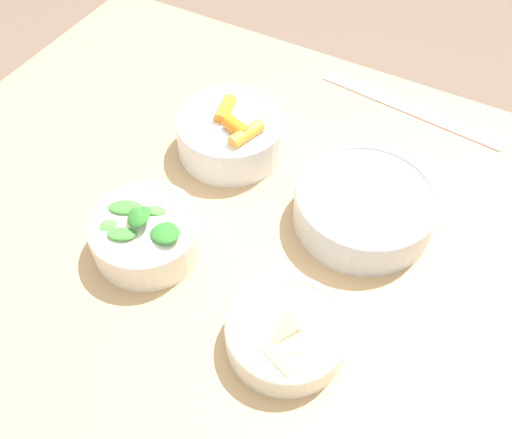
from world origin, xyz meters
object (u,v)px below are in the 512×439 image
bowl_cookies (286,332)px  ruler (410,108)px  bowl_carrots (231,133)px  bowl_greens (146,233)px  bowl_beans_hotdog (364,207)px

bowl_cookies → ruler: 0.49m
bowl_carrots → bowl_greens: 0.22m
bowl_beans_hotdog → ruler: bearing=94.2°
bowl_greens → ruler: size_ratio=0.46×
bowl_beans_hotdog → bowl_cookies: 0.22m
bowl_carrots → bowl_beans_hotdog: bowl_carrots is taller
bowl_carrots → bowl_cookies: 0.35m
bowl_carrots → ruler: size_ratio=0.51×
bowl_carrots → bowl_beans_hotdog: size_ratio=0.85×
bowl_carrots → bowl_greens: bearing=-90.7°
bowl_greens → ruler: bearing=64.0°
bowl_carrots → bowl_cookies: size_ratio=1.14×
bowl_carrots → bowl_greens: (-0.00, -0.22, -0.00)m
bowl_beans_hotdog → ruler: size_ratio=0.60×
bowl_carrots → bowl_greens: size_ratio=1.12×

